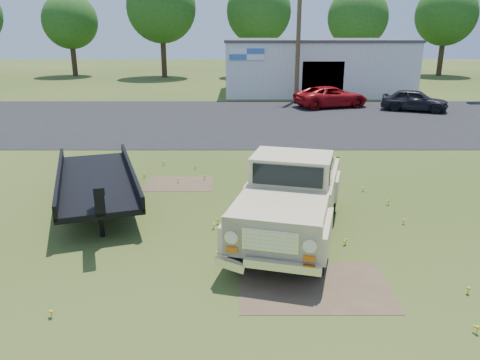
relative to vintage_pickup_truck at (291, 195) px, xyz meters
name	(u,v)px	position (x,y,z in m)	size (l,w,h in m)	color
ground	(239,226)	(-1.27, 0.50, -1.04)	(140.00, 140.00, 0.00)	#2E4114
asphalt_lot	(240,120)	(-1.27, 15.50, -1.04)	(90.00, 14.00, 0.02)	black
dirt_patch_a	(314,286)	(0.23, -2.50, -1.04)	(3.00, 2.00, 0.01)	brown
dirt_patch_b	(179,184)	(-3.27, 4.00, -1.04)	(2.20, 1.60, 0.01)	brown
commercial_building	(315,66)	(4.73, 27.49, 1.06)	(14.20, 8.20, 4.15)	beige
utility_pole_mid	(298,34)	(2.73, 22.50, 3.57)	(1.60, 0.30, 9.00)	#483621
treeline_b	(70,21)	(-19.27, 41.50, 4.63)	(5.76, 5.76, 8.57)	#382819
treeline_c	(161,8)	(-9.27, 40.00, 5.90)	(7.04, 7.04, 10.47)	#382819
treeline_d	(259,12)	(0.73, 41.00, 5.58)	(6.72, 6.72, 10.00)	#382819
treeline_e	(358,18)	(10.73, 39.50, 4.95)	(6.08, 6.08, 9.04)	#382819
treeline_f	(446,15)	(20.73, 42.00, 5.26)	(6.40, 6.40, 9.52)	#382819
vintage_pickup_truck	(291,195)	(0.00, 0.00, 0.00)	(2.22, 5.71, 2.07)	#D0C28C
flatbed_trailer	(96,177)	(-5.40, 2.11, -0.19)	(2.08, 6.24, 1.70)	black
red_pickup	(331,97)	(4.73, 20.00, -0.37)	(2.22, 4.80, 1.34)	maroon
dark_sedan	(415,100)	(9.62, 18.42, -0.36)	(1.59, 3.95, 1.34)	black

